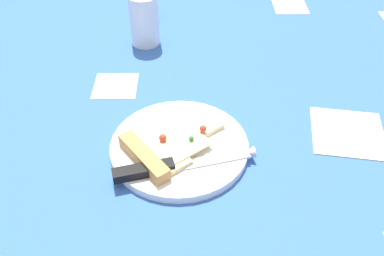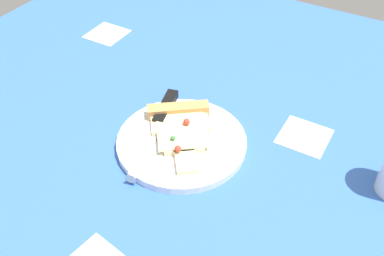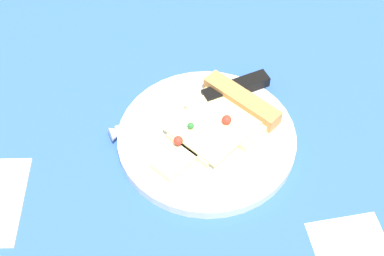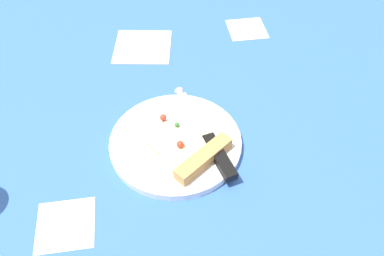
% 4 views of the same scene
% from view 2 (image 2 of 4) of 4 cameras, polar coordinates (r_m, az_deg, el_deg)
% --- Properties ---
extents(ground_plane, '(1.35, 1.35, 0.03)m').
position_cam_2_polar(ground_plane, '(0.84, -1.63, -2.81)').
color(ground_plane, '#3360B7').
rests_on(ground_plane, ground).
extents(plate, '(0.24, 0.24, 0.01)m').
position_cam_2_polar(plate, '(0.83, -1.28, -1.75)').
color(plate, silver).
rests_on(plate, ground_plane).
extents(pizza_slice, '(0.19, 0.17, 0.03)m').
position_cam_2_polar(pizza_slice, '(0.83, -1.49, 0.23)').
color(pizza_slice, beige).
rests_on(pizza_slice, plate).
extents(knife, '(0.24, 0.08, 0.02)m').
position_cam_2_polar(knife, '(0.85, -4.34, 0.68)').
color(knife, silver).
rests_on(knife, plate).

